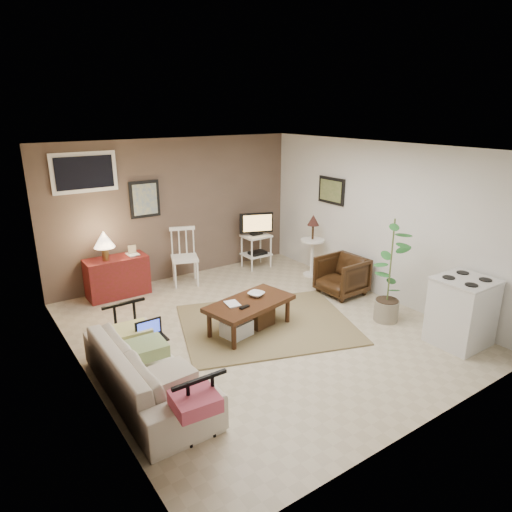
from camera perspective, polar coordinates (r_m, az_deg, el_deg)
floor at (r=6.29m, az=0.43°, el=-9.08°), size 5.00×5.00×0.00m
art_back at (r=7.67m, az=-13.74°, el=6.92°), size 0.50×0.03×0.60m
art_right at (r=7.94m, az=9.41°, el=8.07°), size 0.03×0.60×0.45m
window at (r=7.33m, az=-20.68°, el=9.74°), size 0.96×0.03×0.60m
rug at (r=6.39m, az=1.35°, el=-8.48°), size 2.76×2.48×0.02m
coffee_table at (r=6.13m, az=-0.84°, el=-7.20°), size 1.29×0.85×0.45m
sofa at (r=4.94m, az=-13.51°, el=-12.66°), size 0.58×1.98×0.77m
sofa_pillows at (r=4.73m, az=-12.00°, el=-12.82°), size 0.38×1.88×0.13m
sofa_end_rails at (r=5.00m, az=-12.22°, el=-12.87°), size 0.53×1.97×0.66m
laptop at (r=5.23m, az=-13.04°, el=-9.41°), size 0.30×0.22×0.21m
red_console at (r=7.52m, az=-17.09°, el=-2.07°), size 0.95×0.42×1.10m
spindle_chair at (r=7.78m, az=-8.93°, el=-0.27°), size 0.55×0.55×0.95m
tv_stand at (r=8.45m, az=0.06°, el=2.16°), size 0.60×0.40×1.04m
side_table at (r=8.04m, az=7.09°, el=2.20°), size 0.41×0.41×1.11m
armchair at (r=7.40m, az=10.68°, el=-2.22°), size 0.63×0.68×0.68m
potted_plant at (r=6.48m, az=16.45°, el=-1.34°), size 0.37×0.37×1.50m
stove at (r=6.31m, az=24.35°, el=-6.31°), size 0.67×0.63×0.88m
bowl at (r=6.18m, az=0.02°, el=-4.12°), size 0.22×0.13×0.21m
book_table at (r=5.90m, az=-3.73°, el=-5.21°), size 0.17×0.04×0.23m
book_console at (r=7.45m, az=-15.86°, el=0.86°), size 0.17×0.02×0.23m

